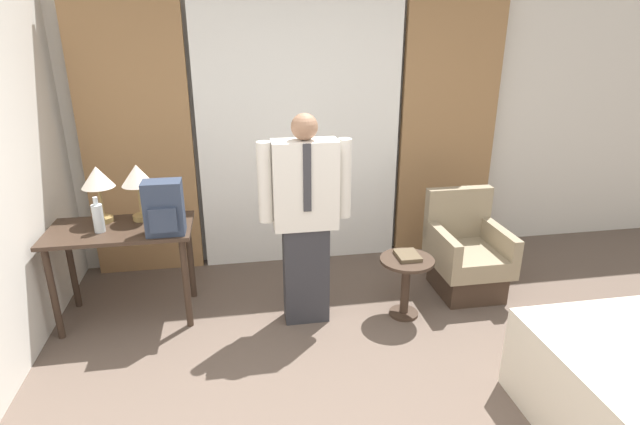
{
  "coord_description": "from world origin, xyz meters",
  "views": [
    {
      "loc": [
        -0.6,
        -1.99,
        2.17
      ],
      "look_at": [
        -0.04,
        1.25,
        0.94
      ],
      "focal_mm": 28.0,
      "sensor_mm": 36.0,
      "label": 1
    }
  ],
  "objects_px": {
    "book": "(408,255)",
    "desk": "(122,243)",
    "backpack": "(164,208)",
    "bottle_near_edge": "(98,218)",
    "person": "(305,215)",
    "side_table": "(406,277)",
    "table_lamp_left": "(98,181)",
    "table_lamp_right": "(137,179)",
    "armchair": "(466,257)"
  },
  "relations": [
    {
      "from": "armchair",
      "to": "book",
      "type": "relative_size",
      "value": 4.0
    },
    {
      "from": "bottle_near_edge",
      "to": "person",
      "type": "distance_m",
      "value": 1.51
    },
    {
      "from": "person",
      "to": "armchair",
      "type": "height_order",
      "value": "person"
    },
    {
      "from": "desk",
      "to": "side_table",
      "type": "height_order",
      "value": "desk"
    },
    {
      "from": "desk",
      "to": "book",
      "type": "xyz_separation_m",
      "value": [
        2.15,
        -0.34,
        -0.12
      ]
    },
    {
      "from": "table_lamp_left",
      "to": "table_lamp_right",
      "type": "xyz_separation_m",
      "value": [
        0.29,
        0.0,
        0.0
      ]
    },
    {
      "from": "bottle_near_edge",
      "to": "side_table",
      "type": "bearing_deg",
      "value": -7.76
    },
    {
      "from": "book",
      "to": "bottle_near_edge",
      "type": "bearing_deg",
      "value": 172.93
    },
    {
      "from": "bottle_near_edge",
      "to": "table_lamp_right",
      "type": "bearing_deg",
      "value": 37.1
    },
    {
      "from": "bottle_near_edge",
      "to": "book",
      "type": "distance_m",
      "value": 2.32
    },
    {
      "from": "table_lamp_left",
      "to": "backpack",
      "type": "xyz_separation_m",
      "value": [
        0.5,
        -0.32,
        -0.14
      ]
    },
    {
      "from": "person",
      "to": "book",
      "type": "relative_size",
      "value": 7.52
    },
    {
      "from": "backpack",
      "to": "book",
      "type": "bearing_deg",
      "value": -5.16
    },
    {
      "from": "desk",
      "to": "table_lamp_right",
      "type": "bearing_deg",
      "value": 46.02
    },
    {
      "from": "side_table",
      "to": "person",
      "type": "bearing_deg",
      "value": 173.54
    },
    {
      "from": "desk",
      "to": "table_lamp_right",
      "type": "height_order",
      "value": "table_lamp_right"
    },
    {
      "from": "desk",
      "to": "table_lamp_left",
      "type": "distance_m",
      "value": 0.5
    },
    {
      "from": "table_lamp_left",
      "to": "side_table",
      "type": "xyz_separation_m",
      "value": [
        2.29,
        -0.51,
        -0.75
      ]
    },
    {
      "from": "backpack",
      "to": "table_lamp_right",
      "type": "bearing_deg",
      "value": 123.84
    },
    {
      "from": "table_lamp_left",
      "to": "armchair",
      "type": "relative_size",
      "value": 0.51
    },
    {
      "from": "book",
      "to": "desk",
      "type": "bearing_deg",
      "value": 171.09
    },
    {
      "from": "table_lamp_left",
      "to": "bottle_near_edge",
      "type": "xyz_separation_m",
      "value": [
        0.02,
        -0.2,
        -0.22
      ]
    },
    {
      "from": "table_lamp_right",
      "to": "bottle_near_edge",
      "type": "bearing_deg",
      "value": -142.9
    },
    {
      "from": "desk",
      "to": "bottle_near_edge",
      "type": "bearing_deg",
      "value": -156.4
    },
    {
      "from": "person",
      "to": "armchair",
      "type": "xyz_separation_m",
      "value": [
        1.42,
        0.22,
        -0.56
      ]
    },
    {
      "from": "armchair",
      "to": "desk",
      "type": "bearing_deg",
      "value": 178.94
    },
    {
      "from": "person",
      "to": "side_table",
      "type": "bearing_deg",
      "value": -6.46
    },
    {
      "from": "backpack",
      "to": "bottle_near_edge",
      "type": "bearing_deg",
      "value": 166.04
    },
    {
      "from": "bottle_near_edge",
      "to": "side_table",
      "type": "distance_m",
      "value": 2.35
    },
    {
      "from": "table_lamp_right",
      "to": "book",
      "type": "xyz_separation_m",
      "value": [
        2.01,
        -0.49,
        -0.58
      ]
    },
    {
      "from": "desk",
      "to": "bottle_near_edge",
      "type": "height_order",
      "value": "bottle_near_edge"
    },
    {
      "from": "table_lamp_right",
      "to": "side_table",
      "type": "height_order",
      "value": "table_lamp_right"
    },
    {
      "from": "table_lamp_right",
      "to": "table_lamp_left",
      "type": "bearing_deg",
      "value": 180.0
    },
    {
      "from": "person",
      "to": "side_table",
      "type": "relative_size",
      "value": 3.27
    },
    {
      "from": "bottle_near_edge",
      "to": "book",
      "type": "bearing_deg",
      "value": -7.07
    },
    {
      "from": "table_lamp_left",
      "to": "person",
      "type": "xyz_separation_m",
      "value": [
        1.51,
        -0.42,
        -0.22
      ]
    },
    {
      "from": "backpack",
      "to": "side_table",
      "type": "distance_m",
      "value": 1.9
    },
    {
      "from": "armchair",
      "to": "person",
      "type": "bearing_deg",
      "value": -171.05
    },
    {
      "from": "side_table",
      "to": "bottle_near_edge",
      "type": "bearing_deg",
      "value": 172.24
    },
    {
      "from": "armchair",
      "to": "side_table",
      "type": "relative_size",
      "value": 1.74
    },
    {
      "from": "book",
      "to": "backpack",
      "type": "bearing_deg",
      "value": 174.84
    },
    {
      "from": "table_lamp_right",
      "to": "backpack",
      "type": "distance_m",
      "value": 0.41
    },
    {
      "from": "desk",
      "to": "person",
      "type": "height_order",
      "value": "person"
    },
    {
      "from": "armchair",
      "to": "table_lamp_left",
      "type": "bearing_deg",
      "value": 176.11
    },
    {
      "from": "backpack",
      "to": "armchair",
      "type": "distance_m",
      "value": 2.52
    },
    {
      "from": "side_table",
      "to": "book",
      "type": "bearing_deg",
      "value": 66.06
    },
    {
      "from": "bottle_near_edge",
      "to": "person",
      "type": "bearing_deg",
      "value": -8.43
    },
    {
      "from": "desk",
      "to": "side_table",
      "type": "relative_size",
      "value": 2.12
    },
    {
      "from": "backpack",
      "to": "armchair",
      "type": "xyz_separation_m",
      "value": [
        2.43,
        0.12,
        -0.64
      ]
    },
    {
      "from": "desk",
      "to": "person",
      "type": "distance_m",
      "value": 1.41
    }
  ]
}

